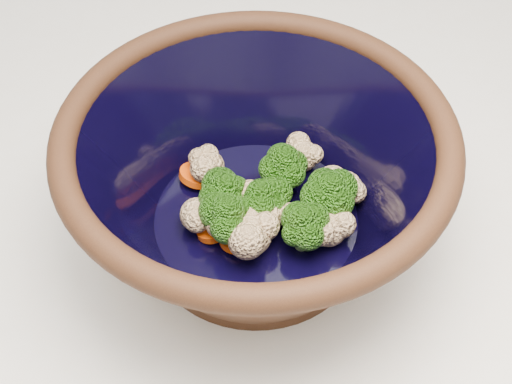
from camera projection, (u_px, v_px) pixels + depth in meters
mixing_bowl at (256, 181)px, 0.56m from camera, size 0.35×0.35×0.13m
vegetable_pile at (268, 201)px, 0.57m from camera, size 0.15×0.14×0.05m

